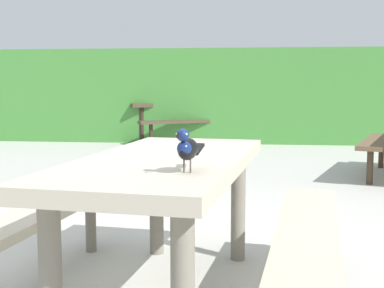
{
  "coord_description": "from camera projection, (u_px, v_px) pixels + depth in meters",
  "views": [
    {
      "loc": [
        0.69,
        -2.81,
        1.1
      ],
      "look_at": [
        0.44,
        -0.55,
        0.84
      ],
      "focal_mm": 49.62,
      "sensor_mm": 36.0,
      "label": 1
    }
  ],
  "objects": [
    {
      "name": "ground_plane",
      "position": [
        126.0,
        281.0,
        2.98
      ],
      "size": [
        60.0,
        60.0,
        0.0
      ],
      "primitive_type": "plane",
      "color": "#B7B5AD"
    },
    {
      "name": "hedge_wall",
      "position": [
        218.0,
        95.0,
        10.84
      ],
      "size": [
        28.0,
        2.28,
        1.76
      ],
      "primitive_type": "cube",
      "color": "#428438",
      "rests_on": "ground"
    },
    {
      "name": "picnic_table_foreground",
      "position": [
        166.0,
        193.0,
        2.66
      ],
      "size": [
        1.87,
        1.9,
        0.74
      ],
      "color": "#B2A893",
      "rests_on": "ground"
    },
    {
      "name": "bird_grackle",
      "position": [
        187.0,
        148.0,
        2.14
      ],
      "size": [
        0.11,
        0.28,
        0.18
      ],
      "color": "black",
      "rests_on": "picnic_table_foreground"
    },
    {
      "name": "picnic_table_mid_right",
      "position": [
        173.0,
        112.0,
        10.4
      ],
      "size": [
        2.27,
        2.25,
        0.74
      ],
      "color": "#473828",
      "rests_on": "ground"
    }
  ]
}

